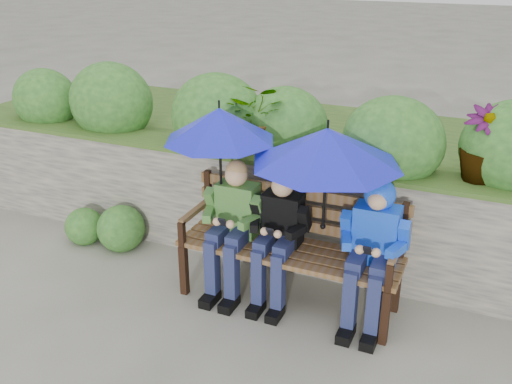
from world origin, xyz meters
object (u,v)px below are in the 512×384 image
at_px(boy_left, 233,221).
at_px(boy_right, 373,242).
at_px(boy_middle, 278,232).
at_px(umbrella_right, 327,146).
at_px(park_bench, 292,239).
at_px(umbrella_left, 220,124).

height_order(boy_left, boy_right, boy_right).
distance_m(boy_middle, umbrella_right, 0.85).
relative_size(boy_left, boy_middle, 1.03).
height_order(park_bench, boy_left, boy_left).
bearing_deg(boy_middle, park_bench, 42.40).
distance_m(park_bench, umbrella_left, 1.10).
bearing_deg(umbrella_right, boy_right, 0.26).
distance_m(boy_right, umbrella_left, 1.49).
height_order(boy_left, umbrella_right, umbrella_right).
bearing_deg(boy_left, umbrella_right, 0.73).
bearing_deg(umbrella_left, umbrella_right, -2.20).
distance_m(umbrella_left, umbrella_right, 0.89).
bearing_deg(umbrella_left, park_bench, 4.01).
distance_m(boy_right, umbrella_right, 0.81).
height_order(park_bench, umbrella_left, umbrella_left).
height_order(boy_left, umbrella_left, umbrella_left).
distance_m(boy_left, umbrella_right, 1.07).
distance_m(boy_left, boy_middle, 0.40).
height_order(boy_middle, umbrella_left, umbrella_left).
relative_size(park_bench, umbrella_left, 1.94).
xyz_separation_m(park_bench, boy_left, (-0.49, -0.09, 0.11)).
xyz_separation_m(park_bench, boy_right, (0.67, -0.08, 0.16)).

